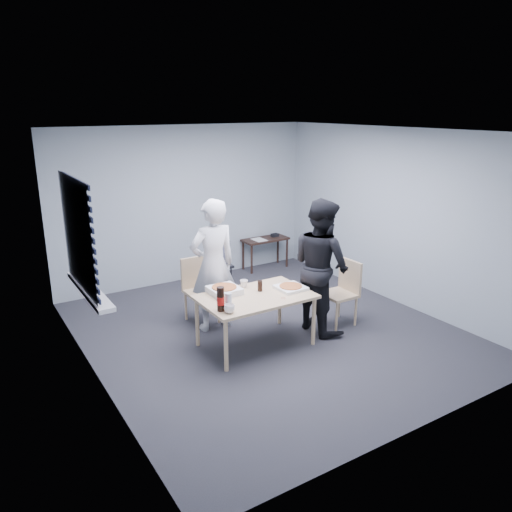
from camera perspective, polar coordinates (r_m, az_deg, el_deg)
room at (r=5.79m, az=-19.35°, el=1.36°), size 5.00×5.00×5.00m
dining_table at (r=6.13m, az=-0.05°, el=-5.06°), size 1.36×0.86×0.66m
chair_far at (r=6.95m, az=-6.55°, el=-3.29°), size 0.42×0.42×0.89m
chair_right at (r=6.90m, az=10.00°, el=-3.58°), size 0.42×0.42×0.89m
person_white at (r=6.54m, az=-4.93°, el=-1.08°), size 0.65×0.42×1.77m
person_black at (r=6.57m, az=7.42°, el=-1.08°), size 0.47×0.86×1.77m
side_table at (r=9.11m, az=1.07°, el=1.54°), size 0.85×0.38×0.57m
stool at (r=8.02m, az=-4.04°, el=-1.76°), size 0.32×0.32×0.45m
backpack at (r=7.92m, az=-4.05°, el=0.29°), size 0.28×0.21×0.39m
pizza_box_a at (r=6.18m, az=-3.64°, el=-3.90°), size 0.36×0.36×0.09m
pizza_box_b at (r=6.32m, az=3.98°, el=-3.60°), size 0.34×0.34×0.05m
mug_a at (r=5.61m, az=-3.06°, el=-6.03°), size 0.17×0.17×0.10m
mug_b at (r=6.37m, az=-1.39°, el=-3.17°), size 0.10×0.10×0.09m
cola_glass at (r=6.23m, az=0.46°, el=-3.45°), size 0.08×0.08×0.13m
soda_bottle at (r=5.64m, az=-4.06°, el=-4.97°), size 0.09×0.09×0.28m
plastic_cups at (r=5.71m, az=-3.16°, el=-5.14°), size 0.09×0.09×0.19m
rubber_band at (r=6.04m, az=3.14°, el=-4.82°), size 0.06×0.06×0.00m
papers at (r=8.99m, az=0.36°, el=1.88°), size 0.26×0.32×0.00m
black_box at (r=9.22m, az=2.17°, el=2.40°), size 0.16×0.14×0.06m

